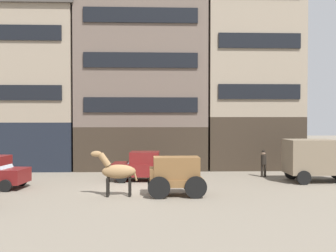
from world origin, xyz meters
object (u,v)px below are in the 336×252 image
object	(u,v)px
sedan_dark	(143,166)
cargo_wagon	(175,173)
draft_horse	(117,171)
pedestrian_officer	(264,162)
delivery_truck_near	(319,159)

from	to	relation	value
sedan_dark	cargo_wagon	bearing A→B (deg)	-67.71
draft_horse	pedestrian_officer	world-z (taller)	draft_horse
cargo_wagon	pedestrian_officer	world-z (taller)	cargo_wagon
sedan_dark	pedestrian_officer	bearing A→B (deg)	7.93
cargo_wagon	sedan_dark	xyz separation A→B (m)	(-1.80, 4.39, -0.23)
sedan_dark	pedestrian_officer	xyz separation A→B (m)	(8.03, 1.12, 0.07)
pedestrian_officer	sedan_dark	bearing A→B (deg)	-172.07
cargo_wagon	delivery_truck_near	distance (m)	9.79
draft_horse	cargo_wagon	bearing A→B (deg)	0.02
delivery_truck_near	sedan_dark	size ratio (longest dim) A/B	1.15
delivery_truck_near	pedestrian_officer	bearing A→B (deg)	146.77
draft_horse	sedan_dark	distance (m)	4.55
cargo_wagon	sedan_dark	size ratio (longest dim) A/B	0.78
delivery_truck_near	sedan_dark	bearing A→B (deg)	176.02
sedan_dark	pedestrian_officer	world-z (taller)	sedan_dark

